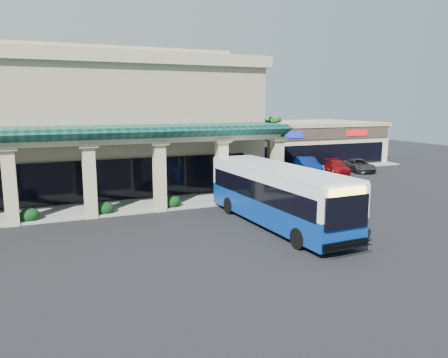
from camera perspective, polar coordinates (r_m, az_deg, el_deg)
name	(u,v)px	position (r m, az deg, el deg)	size (l,w,h in m)	color
ground	(232,225)	(26.13, 1.11, -6.09)	(110.00, 110.00, 0.00)	black
main_building	(66,122)	(38.98, -19.89, 7.06)	(30.80, 14.80, 11.35)	tan
arcade	(78,170)	(30.09, -18.47, 1.07)	(30.00, 6.20, 5.70)	#0A3C34
strip_mall	(285,142)	(55.01, 7.93, 4.82)	(22.50, 12.50, 4.90)	beige
palm_0	(269,148)	(38.98, 5.86, 4.09)	(2.40, 2.40, 6.60)	#123A0F
palm_1	(263,149)	(42.12, 5.05, 3.98)	(2.40, 2.40, 5.80)	#123A0F
broadleaf_tree	(223,150)	(45.79, -0.14, 3.87)	(2.60, 2.60, 4.81)	black
transit_bus	(277,196)	(25.92, 6.93, -2.26)	(2.95, 12.66, 3.54)	navy
pedestrian	(323,202)	(29.28, 12.86, -2.98)	(0.58, 0.38, 1.60)	slate
car_white	(306,165)	(45.90, 10.68, 1.76)	(1.81, 5.19, 1.71)	navy
car_red	(337,167)	(46.94, 14.50, 1.55)	(1.85, 4.56, 1.32)	maroon
car_gray	(359,165)	(48.69, 17.19, 1.72)	(2.20, 4.77, 1.33)	#2C2D2F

